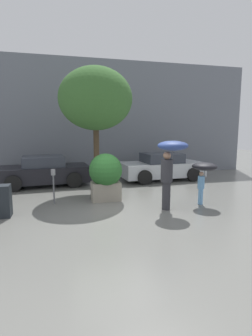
# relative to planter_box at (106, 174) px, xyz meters

# --- Properties ---
(ground_plane) EXTENTS (40.00, 40.00, 0.00)m
(ground_plane) POSITION_rel_planter_box_xyz_m (0.01, -1.27, -0.90)
(ground_plane) COLOR slate
(building_facade) EXTENTS (18.00, 0.30, 6.00)m
(building_facade) POSITION_rel_planter_box_xyz_m (0.01, 5.23, 2.10)
(building_facade) COLOR slate
(building_facade) RESTS_ON ground
(planter_box) EXTENTS (1.13, 1.13, 1.62)m
(planter_box) POSITION_rel_planter_box_xyz_m (0.00, 0.00, 0.00)
(planter_box) COLOR gray
(planter_box) RESTS_ON ground
(person_adult) EXTENTS (0.90, 0.90, 2.10)m
(person_adult) POSITION_rel_planter_box_xyz_m (1.69, -1.54, 0.66)
(person_adult) COLOR #2D2D33
(person_adult) RESTS_ON ground
(person_child) EXTENTS (0.79, 0.79, 1.39)m
(person_child) POSITION_rel_planter_box_xyz_m (2.96, -1.32, 0.24)
(person_child) COLOR #669ED1
(person_child) RESTS_ON ground
(parked_car_near) EXTENTS (3.95, 2.22, 1.29)m
(parked_car_near) POSITION_rel_planter_box_xyz_m (-2.20, 3.09, -0.30)
(parked_car_near) COLOR black
(parked_car_near) RESTS_ON ground
(parked_car_far) EXTENTS (4.05, 2.16, 1.29)m
(parked_car_far) POSITION_rel_planter_box_xyz_m (3.28, 3.09, -0.30)
(parked_car_far) COLOR #B7BCC1
(parked_car_far) RESTS_ON ground
(street_tree) EXTENTS (2.78, 2.78, 4.76)m
(street_tree) POSITION_rel_planter_box_xyz_m (-0.11, 1.41, 2.65)
(street_tree) COLOR #423323
(street_tree) RESTS_ON ground
(parking_meter) EXTENTS (0.14, 0.14, 1.16)m
(parking_meter) POSITION_rel_planter_box_xyz_m (-1.73, -0.05, -0.06)
(parking_meter) COLOR #595B60
(parking_meter) RESTS_ON ground
(newspaper_box) EXTENTS (0.50, 0.44, 0.90)m
(newspaper_box) POSITION_rel_planter_box_xyz_m (-3.12, -1.00, -0.45)
(newspaper_box) COLOR #1E2328
(newspaper_box) RESTS_ON ground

